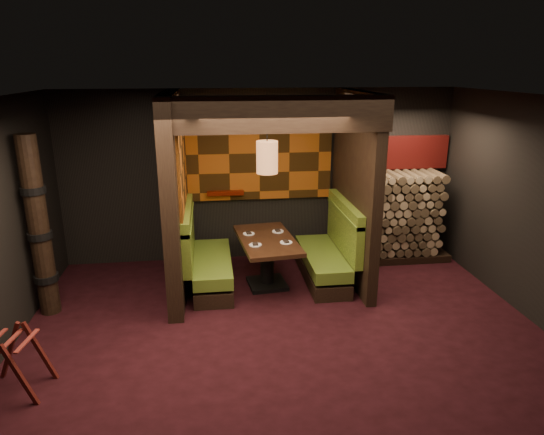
{
  "coord_description": "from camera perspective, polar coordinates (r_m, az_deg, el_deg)",
  "views": [
    {
      "loc": [
        -0.84,
        -5.13,
        3.19
      ],
      "look_at": [
        0.0,
        1.3,
        1.15
      ],
      "focal_mm": 32.0,
      "sensor_mm": 36.0,
      "label": 1
    }
  ],
  "objects": [
    {
      "name": "header_beam",
      "position": [
        5.91,
        0.53,
        12.03
      ],
      "size": [
        2.85,
        0.18,
        0.44
      ],
      "primitive_type": "cube",
      "color": "black",
      "rests_on": "partition_left"
    },
    {
      "name": "lacquer_shelf",
      "position": [
        8.04,
        -5.51,
        2.9
      ],
      "size": [
        0.6,
        0.12,
        0.07
      ],
      "primitive_type": "cube",
      "color": "#5E1305",
      "rests_on": "wall_back"
    },
    {
      "name": "booth_bench_right",
      "position": [
        7.54,
        6.71,
        -4.37
      ],
      "size": [
        0.68,
        1.6,
        1.14
      ],
      "color": "black",
      "rests_on": "floor"
    },
    {
      "name": "tapa_back_panel",
      "position": [
        8.0,
        -1.5,
        7.6
      ],
      "size": [
        2.4,
        0.06,
        1.55
      ],
      "primitive_type": "cube",
      "color": "#A95114",
      "rests_on": "wall_back"
    },
    {
      "name": "mosaic_header",
      "position": [
        8.53,
        14.28,
        7.42
      ],
      "size": [
        1.83,
        0.1,
        0.56
      ],
      "primitive_type": "cube",
      "color": "maroon",
      "rests_on": "wall_back"
    },
    {
      "name": "floor",
      "position": [
        6.1,
        1.64,
        -14.16
      ],
      "size": [
        6.5,
        5.5,
        0.02
      ],
      "primitive_type": "cube",
      "color": "black",
      "rests_on": "ground"
    },
    {
      "name": "partition_left",
      "position": [
        7.02,
        -11.38,
        2.56
      ],
      "size": [
        0.2,
        2.2,
        2.85
      ],
      "primitive_type": "cube",
      "color": "black",
      "rests_on": "floor"
    },
    {
      "name": "partition_right",
      "position": [
        7.37,
        9.68,
        3.36
      ],
      "size": [
        0.15,
        2.1,
        2.85
      ],
      "primitive_type": "cube",
      "color": "black",
      "rests_on": "floor"
    },
    {
      "name": "firewood_stack",
      "position": [
        8.47,
        14.57,
        0.14
      ],
      "size": [
        1.73,
        0.7,
        1.5
      ],
      "color": "black",
      "rests_on": "floor"
    },
    {
      "name": "wall_front",
      "position": [
        3.07,
        10.41,
        -17.94
      ],
      "size": [
        6.5,
        0.02,
        2.85
      ],
      "primitive_type": "cube",
      "color": "black",
      "rests_on": "ground"
    },
    {
      "name": "booth_bench_left",
      "position": [
        7.33,
        -7.86,
        -5.08
      ],
      "size": [
        0.68,
        1.6,
        1.14
      ],
      "color": "black",
      "rests_on": "floor"
    },
    {
      "name": "dining_table",
      "position": [
        7.22,
        -0.59,
        -4.22
      ],
      "size": [
        0.93,
        1.51,
        0.76
      ],
      "color": "black",
      "rests_on": "floor"
    },
    {
      "name": "wall_back",
      "position": [
        8.13,
        -1.34,
        4.92
      ],
      "size": [
        6.5,
        0.02,
        2.85
      ],
      "primitive_type": "cube",
      "color": "black",
      "rests_on": "ground"
    },
    {
      "name": "place_settings",
      "position": [
        7.13,
        -0.6,
        -2.38
      ],
      "size": [
        0.68,
        0.72,
        0.03
      ],
      "color": "white",
      "rests_on": "dining_table"
    },
    {
      "name": "ceiling",
      "position": [
        5.21,
        1.92,
        13.82
      ],
      "size": [
        6.5,
        5.5,
        0.02
      ],
      "primitive_type": "cube",
      "color": "black",
      "rests_on": "ground"
    },
    {
      "name": "totem_column",
      "position": [
        6.9,
        -25.74,
        -1.2
      ],
      "size": [
        0.31,
        0.31,
        2.4
      ],
      "color": "black",
      "rests_on": "floor"
    },
    {
      "name": "tapa_side_panel",
      "position": [
        7.09,
        -10.53,
        6.28
      ],
      "size": [
        0.04,
        1.85,
        1.45
      ],
      "primitive_type": "cube",
      "color": "#A95114",
      "rests_on": "partition_left"
    },
    {
      "name": "luggage_rack",
      "position": [
        5.71,
        -28.07,
        -14.58
      ],
      "size": [
        0.72,
        0.55,
        0.71
      ],
      "color": "#42110D",
      "rests_on": "floor"
    },
    {
      "name": "pendant_lamp",
      "position": [
        6.77,
        -0.58,
        7.11
      ],
      "size": [
        0.3,
        0.3,
        1.1
      ],
      "color": "#AE6C3C",
      "rests_on": "ceiling"
    },
    {
      "name": "bay_front_post",
      "position": [
        7.64,
        9.76,
        3.85
      ],
      "size": [
        0.08,
        0.08,
        2.85
      ],
      "primitive_type": "cube",
      "color": "black",
      "rests_on": "floor"
    }
  ]
}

